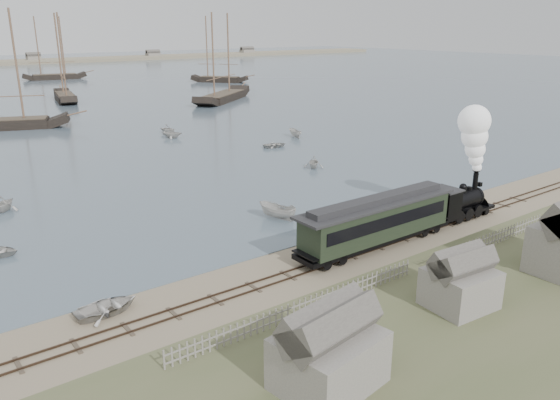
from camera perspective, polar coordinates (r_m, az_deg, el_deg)
ground at (r=43.13m, az=3.46°, el=-5.62°), size 600.00×600.00×0.00m
rail_track at (r=41.75m, az=5.24°, el=-6.42°), size 120.00×1.80×0.16m
picket_fence_west at (r=34.58m, az=2.70°, el=-11.89°), size 19.00×0.10×1.20m
picket_fence_east at (r=47.61m, az=21.10°, el=-4.53°), size 15.00×0.10×1.20m
shed_left at (r=28.85m, az=5.03°, el=-18.66°), size 5.00×4.00×4.10m
shed_mid at (r=37.29m, az=18.10°, el=-10.49°), size 4.00×3.50×3.60m
locomotive at (r=52.79m, az=19.40°, el=3.07°), size 8.03×3.00×10.02m
passenger_coach at (r=44.14m, az=10.10°, el=-2.05°), size 15.34×2.96×3.73m
beached_dinghy at (r=36.18m, az=-17.64°, el=-10.61°), size 3.12×4.18×0.83m
rowboat_1 at (r=58.56m, az=-26.97°, el=-0.30°), size 4.03×4.03×1.61m
rowboat_2 at (r=50.09m, az=-0.28°, el=-1.21°), size 4.11×2.82×1.49m
rowboat_3 at (r=80.26m, az=-0.53°, el=5.80°), size 3.16×3.95×0.73m
rowboat_4 at (r=68.42m, az=3.55°, el=3.99°), size 3.82×3.82×1.53m
rowboat_5 at (r=87.57m, az=1.58°, el=6.99°), size 3.51×1.91×1.28m
rowboat_7 at (r=92.46m, az=-11.67°, el=7.30°), size 3.78×3.57×1.57m
rowboat_8 at (r=88.49m, az=-11.23°, el=6.90°), size 4.15×4.17×1.67m
schooner_3 at (r=139.32m, az=-21.96°, el=13.66°), size 7.66×18.99×20.00m
schooner_4 at (r=131.34m, az=-6.10°, el=14.62°), size 23.49×20.01×20.00m
schooner_5 at (r=175.57m, az=-6.45°, el=15.39°), size 14.79×16.30×20.00m
schooner_8 at (r=198.11m, az=-22.78°, el=14.43°), size 20.03×7.61×20.00m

